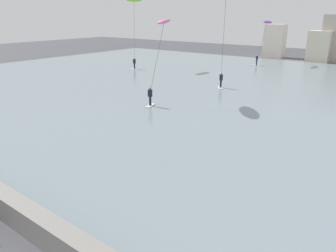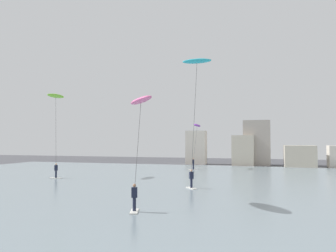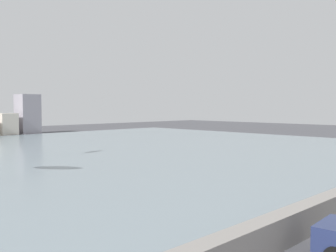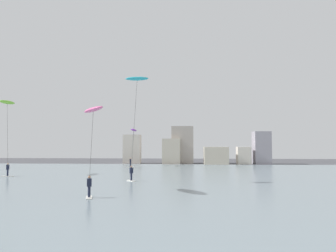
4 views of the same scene
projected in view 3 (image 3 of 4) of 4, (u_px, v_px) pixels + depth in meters
name	position (u px, v px, depth m)	size (l,w,h in m)	color
seawall_barrier	(295.00, 223.00, 13.43)	(60.00, 0.70, 1.07)	gray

